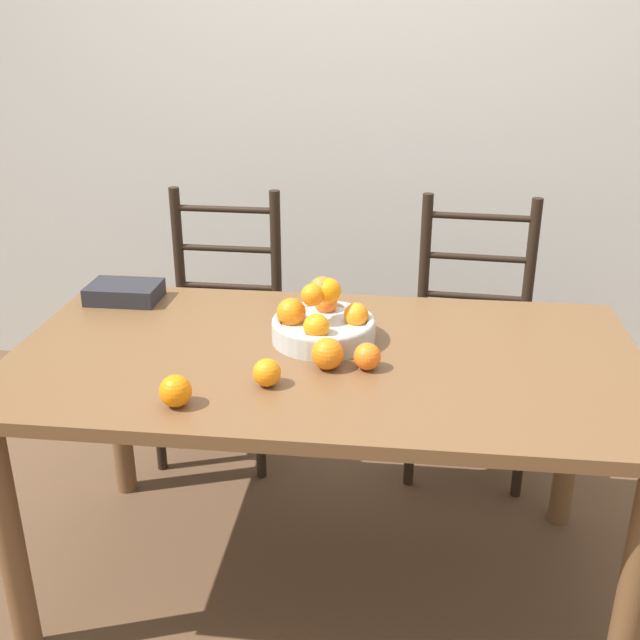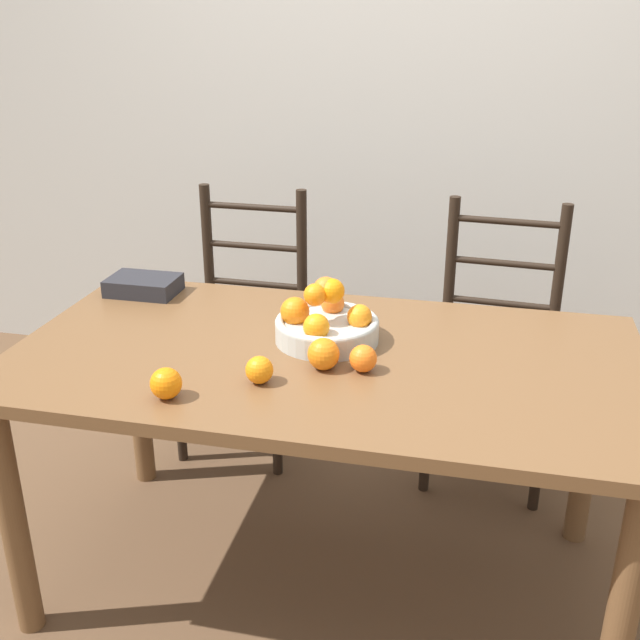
# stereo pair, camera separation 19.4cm
# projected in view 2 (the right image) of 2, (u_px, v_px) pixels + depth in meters

# --- Properties ---
(ground_plane) EXTENTS (12.00, 12.00, 0.00)m
(ground_plane) POSITION_uv_depth(u_px,v_px,m) (324.00, 577.00, 2.27)
(ground_plane) COLOR brown
(wall_back) EXTENTS (8.00, 0.06, 2.60)m
(wall_back) POSITION_uv_depth(u_px,v_px,m) (402.00, 87.00, 3.10)
(wall_back) COLOR beige
(wall_back) RESTS_ON ground_plane
(dining_table) EXTENTS (1.67, 0.90, 0.75)m
(dining_table) POSITION_uv_depth(u_px,v_px,m) (325.00, 385.00, 2.02)
(dining_table) COLOR brown
(dining_table) RESTS_ON ground_plane
(fruit_bowl) EXTENTS (0.28, 0.28, 0.18)m
(fruit_bowl) POSITION_uv_depth(u_px,v_px,m) (326.00, 322.00, 2.04)
(fruit_bowl) COLOR #B2B7B2
(fruit_bowl) RESTS_ON dining_table
(orange_loose_0) EXTENTS (0.08, 0.08, 0.08)m
(orange_loose_0) POSITION_uv_depth(u_px,v_px,m) (324.00, 354.00, 1.88)
(orange_loose_0) COLOR orange
(orange_loose_0) RESTS_ON dining_table
(orange_loose_1) EXTENTS (0.07, 0.07, 0.07)m
(orange_loose_1) POSITION_uv_depth(u_px,v_px,m) (259.00, 370.00, 1.81)
(orange_loose_1) COLOR orange
(orange_loose_1) RESTS_ON dining_table
(orange_loose_2) EXTENTS (0.08, 0.08, 0.08)m
(orange_loose_2) POSITION_uv_depth(u_px,v_px,m) (166.00, 383.00, 1.74)
(orange_loose_2) COLOR orange
(orange_loose_2) RESTS_ON dining_table
(orange_loose_3) EXTENTS (0.07, 0.07, 0.07)m
(orange_loose_3) POSITION_uv_depth(u_px,v_px,m) (363.00, 359.00, 1.87)
(orange_loose_3) COLOR orange
(orange_loose_3) RESTS_ON dining_table
(chair_left) EXTENTS (0.43, 0.41, 0.99)m
(chair_left) POSITION_uv_depth(u_px,v_px,m) (245.00, 331.00, 2.85)
(chair_left) COLOR black
(chair_left) RESTS_ON ground_plane
(chair_right) EXTENTS (0.45, 0.43, 0.99)m
(chair_right) POSITION_uv_depth(u_px,v_px,m) (494.00, 354.00, 2.66)
(chair_right) COLOR black
(chair_right) RESTS_ON ground_plane
(book_stack) EXTENTS (0.22, 0.15, 0.05)m
(book_stack) POSITION_uv_depth(u_px,v_px,m) (144.00, 285.00, 2.39)
(book_stack) COLOR #232328
(book_stack) RESTS_ON dining_table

